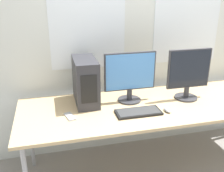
# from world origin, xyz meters

# --- Properties ---
(wall_back) EXTENTS (8.00, 0.07, 2.70)m
(wall_back) POSITION_xyz_m (0.00, 1.00, 1.35)
(wall_back) COLOR silver
(wall_back) RESTS_ON ground_plane
(desk) EXTENTS (2.58, 0.87, 0.75)m
(desk) POSITION_xyz_m (0.00, 0.43, 0.71)
(desk) COLOR tan
(desk) RESTS_ON ground_plane
(pc_tower) EXTENTS (0.21, 0.42, 0.44)m
(pc_tower) POSITION_xyz_m (-0.64, 0.63, 0.97)
(pc_tower) COLOR #2D2D33
(pc_tower) RESTS_ON desk
(monitor_main) EXTENTS (0.50, 0.23, 0.49)m
(monitor_main) POSITION_xyz_m (-0.22, 0.57, 1.01)
(monitor_main) COLOR #333338
(monitor_main) RESTS_ON desk
(monitor_right_near) EXTENTS (0.44, 0.23, 0.50)m
(monitor_right_near) POSITION_xyz_m (0.35, 0.49, 1.01)
(monitor_right_near) COLOR #333338
(monitor_right_near) RESTS_ON desk
(keyboard) EXTENTS (0.40, 0.18, 0.02)m
(keyboard) POSITION_xyz_m (-0.22, 0.29, 0.76)
(keyboard) COLOR black
(keyboard) RESTS_ON desk
(mouse) EXTENTS (0.05, 0.10, 0.03)m
(mouse) POSITION_xyz_m (0.04, 0.26, 0.77)
(mouse) COLOR #B2B2B7
(mouse) RESTS_ON desk
(cell_phone) EXTENTS (0.10, 0.16, 0.01)m
(cell_phone) POSITION_xyz_m (-0.82, 0.36, 0.76)
(cell_phone) COLOR #99999E
(cell_phone) RESTS_ON desk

